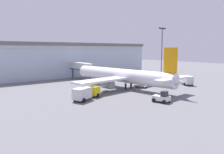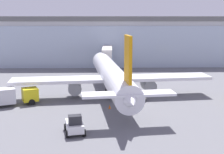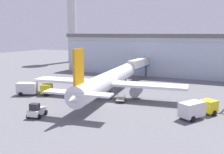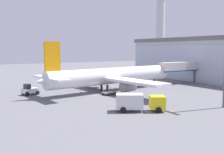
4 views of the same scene
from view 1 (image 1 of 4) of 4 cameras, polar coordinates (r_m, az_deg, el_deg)
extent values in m
plane|color=slate|center=(57.23, 8.32, -3.28)|extent=(240.00, 240.00, 0.00)
cube|color=#B5B5B5|center=(90.02, -10.19, 4.23)|extent=(64.74, 17.03, 11.64)
cube|color=#ACBBCD|center=(83.41, -7.71, 3.65)|extent=(62.98, 2.33, 10.48)
cube|color=#616161|center=(89.93, -10.28, 8.32)|extent=(66.03, 17.37, 1.20)
cube|color=beige|center=(76.73, -8.58, 2.86)|extent=(2.30, 14.00, 2.40)
cube|color=#194799|center=(76.81, -8.56, 2.08)|extent=(2.34, 14.01, 0.30)
cylinder|color=#4C4C51|center=(81.63, -10.28, 1.04)|extent=(0.70, 0.70, 3.42)
cylinder|color=#59595E|center=(79.87, 12.85, 5.86)|extent=(0.36, 0.36, 17.40)
cube|color=#333338|center=(80.18, 13.04, 12.27)|extent=(3.20, 0.40, 0.50)
cylinder|color=silver|center=(59.06, 2.40, 0.45)|extent=(8.18, 32.84, 3.60)
cone|color=silver|center=(71.15, -7.24, 1.56)|extent=(3.99, 3.48, 3.60)
cone|color=silver|center=(49.45, 16.34, -1.17)|extent=(3.77, 4.42, 3.24)
cube|color=silver|center=(58.00, 3.58, -0.04)|extent=(32.25, 8.68, 0.50)
cube|color=silver|center=(49.87, 15.36, -0.44)|extent=(11.23, 3.93, 0.30)
cube|color=orange|center=(49.76, 15.02, 4.24)|extent=(0.81, 3.22, 5.57)
cylinder|color=gray|center=(54.24, -1.13, -1.98)|extent=(2.53, 3.46, 2.10)
cylinder|color=gray|center=(63.10, 6.92, -0.72)|extent=(2.53, 3.46, 2.10)
cylinder|color=black|center=(56.88, 3.58, -2.47)|extent=(0.50, 0.50, 1.60)
cylinder|color=black|center=(58.48, 5.00, -2.21)|extent=(0.50, 0.50, 1.60)
cylinder|color=black|center=(69.11, -5.70, -0.76)|extent=(0.40, 0.40, 1.60)
cube|color=yellow|center=(48.01, -4.84, -3.56)|extent=(2.93, 2.93, 1.90)
cube|color=silver|center=(44.60, -7.81, -4.25)|extent=(4.56, 3.70, 2.20)
cylinder|color=black|center=(48.80, -5.91, -4.54)|extent=(0.94, 0.66, 0.90)
cylinder|color=black|center=(47.62, -3.72, -4.81)|extent=(0.94, 0.66, 0.90)
cylinder|color=black|center=(44.71, -9.69, -5.70)|extent=(0.94, 0.66, 0.90)
cylinder|color=black|center=(43.41, -7.38, -6.04)|extent=(0.94, 0.66, 0.90)
cube|color=yellow|center=(70.99, 17.55, -0.36)|extent=(3.00, 3.00, 1.90)
cube|color=silver|center=(67.20, 19.01, -0.70)|extent=(3.90, 4.56, 2.20)
cylinder|color=black|center=(70.68, 16.71, -1.14)|extent=(0.71, 0.93, 0.90)
cylinder|color=black|center=(71.58, 18.32, -1.10)|extent=(0.71, 0.93, 0.90)
cylinder|color=black|center=(65.99, 18.48, -1.79)|extent=(0.71, 0.93, 0.90)
cylinder|color=black|center=(66.95, 20.19, -1.73)|extent=(0.71, 0.93, 0.90)
cube|color=#9E998C|center=(59.59, 7.74, -2.35)|extent=(2.37, 3.15, 0.16)
cylinder|color=black|center=(59.75, 9.01, -2.64)|extent=(0.25, 0.46, 0.44)
cylinder|color=#9E998C|center=(59.62, 9.03, -1.85)|extent=(0.08, 0.08, 0.90)
cylinder|color=black|center=(58.49, 8.36, -2.84)|extent=(0.25, 0.46, 0.44)
cylinder|color=#9E998C|center=(58.35, 8.38, -2.03)|extent=(0.08, 0.08, 0.90)
cylinder|color=black|center=(60.79, 7.13, -2.43)|extent=(0.25, 0.46, 0.44)
cylinder|color=#9E998C|center=(60.65, 7.14, -1.66)|extent=(0.08, 0.08, 0.90)
cylinder|color=black|center=(59.55, 6.46, -2.62)|extent=(0.25, 0.46, 0.44)
cylinder|color=#9E998C|center=(59.41, 6.47, -1.84)|extent=(0.08, 0.08, 0.90)
cube|color=silver|center=(44.22, 12.74, -5.39)|extent=(2.48, 3.53, 0.90)
cube|color=#26262B|center=(43.74, 13.52, -4.28)|extent=(1.59, 1.29, 1.00)
cylinder|color=black|center=(44.06, 10.88, -5.98)|extent=(0.52, 0.86, 0.80)
cylinder|color=black|center=(45.60, 12.01, -5.56)|extent=(0.52, 0.86, 0.80)
cylinder|color=black|center=(43.04, 13.49, -6.37)|extent=(0.52, 0.86, 0.80)
cylinder|color=black|center=(44.61, 14.55, -5.92)|extent=(0.52, 0.86, 0.80)
cone|color=orange|center=(53.44, 7.70, -3.72)|extent=(0.36, 0.36, 0.55)
cone|color=orange|center=(51.11, -8.34, -4.24)|extent=(0.36, 0.36, 0.55)
camera|label=2|loc=(37.56, 61.95, 7.40)|focal=50.00mm
camera|label=3|loc=(61.03, 56.46, 6.62)|focal=42.00mm
camera|label=4|loc=(88.53, 43.48, 4.66)|focal=42.00mm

